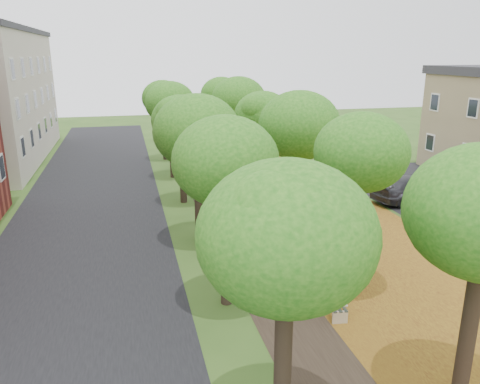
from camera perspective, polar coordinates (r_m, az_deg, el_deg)
street_asphalt at (r=24.98m, az=-18.15°, el=-4.09°), size 8.00×70.00×0.01m
footpath at (r=25.42m, az=-1.08°, el=-2.87°), size 3.20×70.00×0.01m
leaf_verge at (r=26.90m, az=9.37°, el=-1.98°), size 7.50×70.00×0.01m
parking_lot at (r=31.90m, az=22.86°, el=-0.14°), size 9.00×16.00×0.01m
tree_row_west at (r=23.85m, az=-6.36°, el=8.07°), size 3.64×33.64×6.57m
tree_row_east at (r=24.92m, az=4.76°, el=8.48°), size 3.64×33.64×6.57m
bench at (r=16.59m, az=10.99°, el=-12.62°), size 0.75×1.89×0.87m
car_red at (r=26.67m, az=24.59°, el=-1.98°), size 4.28×2.43×1.33m
car_grey at (r=29.51m, az=20.22°, el=0.39°), size 5.51×3.03×1.51m
car_white at (r=34.49m, az=15.13°, el=2.87°), size 5.00×3.51×1.27m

